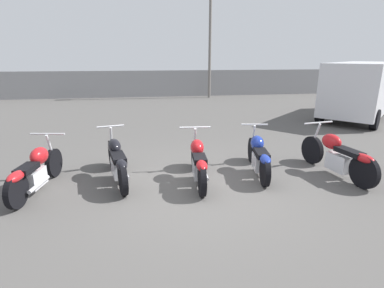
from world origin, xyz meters
name	(u,v)px	position (x,y,z in m)	size (l,w,h in m)	color
ground_plane	(198,187)	(0.00, 0.00, 0.00)	(60.00, 60.00, 0.00)	#514F4C
fence_back	(160,84)	(0.00, 13.44, 0.79)	(40.00, 0.04, 1.58)	gray
light_pole_right	(210,14)	(2.90, 12.64, 4.68)	(0.70, 0.35, 7.98)	slate
motorcycle_slot_0	(35,170)	(-2.98, 0.29, 0.41)	(0.68, 1.94, 0.96)	black
motorcycle_slot_1	(117,161)	(-1.54, 0.57, 0.42)	(0.72, 2.07, 0.99)	black
motorcycle_slot_2	(198,161)	(0.06, 0.29, 0.42)	(0.66, 1.99, 0.98)	black
motorcycle_slot_3	(259,155)	(1.40, 0.51, 0.40)	(0.64, 1.95, 0.95)	black
motorcycle_slot_4	(338,155)	(2.99, 0.16, 0.44)	(0.74, 2.08, 1.01)	black
parked_van	(361,88)	(7.54, 5.60, 1.21)	(4.93, 4.70, 2.18)	silver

